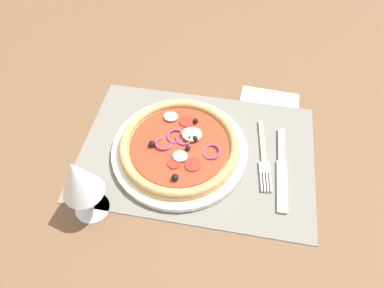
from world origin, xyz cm
name	(u,v)px	position (x,y,z in cm)	size (l,w,h in cm)	color
ground_plane	(197,155)	(0.00, 0.00, -1.20)	(190.00, 140.00, 2.40)	brown
placemat	(197,152)	(0.00, 0.00, 0.20)	(48.34, 32.82, 0.40)	slate
plate	(180,150)	(3.56, 0.78, 1.00)	(28.01, 28.01, 1.20)	silver
pizza	(179,145)	(3.53, 0.73, 2.68)	(24.60, 24.60, 2.70)	tan
fork	(264,158)	(-13.80, -0.53, 0.62)	(3.75, 18.05, 0.44)	silver
knife	(282,169)	(-17.51, 1.51, 0.65)	(2.42, 20.05, 0.62)	silver
wine_glass	(78,180)	(17.15, 16.17, 10.20)	(7.20, 7.20, 14.90)	silver
napkin	(269,108)	(-14.25, -15.26, 0.18)	(13.55, 12.20, 0.36)	silver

